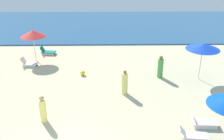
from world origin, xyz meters
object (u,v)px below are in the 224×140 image
object	(u,v)px
beachgoer_1	(160,68)
beachgoer_3	(43,110)
lounge_chair_0_0	(203,122)
umbrella_3	(203,47)
umbrella_1	(33,33)
lounge_chair_1_1	(47,52)
beachgoer_0	(125,83)
lounge_chair_0_1	(193,135)
beach_ball_0	(83,73)
lounge_chair_1_0	(29,63)

from	to	relation	value
beachgoer_1	beachgoer_3	size ratio (longest dim) A/B	1.06
lounge_chair_0_0	umbrella_3	world-z (taller)	umbrella_3
umbrella_3	umbrella_1	bearing A→B (deg)	163.12
lounge_chair_0_0	lounge_chair_1_1	bearing A→B (deg)	47.52
lounge_chair_1_1	umbrella_3	xyz separation A→B (m)	(11.80, -5.15, 2.22)
lounge_chair_0_0	umbrella_3	bearing A→B (deg)	-11.26
umbrella_3	beachgoer_0	xyz separation A→B (m)	(-5.42, -2.02, -1.71)
lounge_chair_0_1	beachgoer_3	size ratio (longest dim) A/B	0.95
lounge_chair_1_1	beachgoer_0	size ratio (longest dim) A/B	0.82
umbrella_1	beachgoer_1	xyz separation A→B (m)	(9.77, -3.42, -1.56)
lounge_chair_0_0	beach_ball_0	distance (m)	9.37
lounge_chair_1_1	beachgoer_3	distance (m)	10.32
lounge_chair_1_1	beachgoer_3	world-z (taller)	beachgoer_3
beachgoer_3	beachgoer_1	bearing A→B (deg)	172.17
lounge_chair_1_1	beach_ball_0	distance (m)	5.56
lounge_chair_0_0	beachgoer_3	distance (m)	8.51
beach_ball_0	beachgoer_0	bearing A→B (deg)	-43.71
umbrella_1	umbrella_3	bearing A→B (deg)	-16.88
lounge_chair_1_0	beachgoer_3	distance (m)	8.06
lounge_chair_1_1	beach_ball_0	bearing A→B (deg)	-135.16
umbrella_3	lounge_chair_1_0	bearing A→B (deg)	168.72
lounge_chair_0_0	lounge_chair_0_1	bearing A→B (deg)	145.91
beachgoer_3	beachgoer_0	bearing A→B (deg)	168.87
lounge_chair_0_0	beachgoer_3	xyz separation A→B (m)	(-8.47, 0.61, 0.47)
lounge_chair_0_1	beachgoer_1	distance (m)	7.12
umbrella_3	lounge_chair_0_1	bearing A→B (deg)	-109.45
lounge_chair_0_1	lounge_chair_1_1	distance (m)	15.16
umbrella_1	lounge_chair_1_0	world-z (taller)	umbrella_1
lounge_chair_1_0	lounge_chair_1_1	size ratio (longest dim) A/B	0.96
lounge_chair_0_1	beach_ball_0	bearing A→B (deg)	46.08
lounge_chair_1_0	beach_ball_0	size ratio (longest dim) A/B	3.58
umbrella_3	beach_ball_0	bearing A→B (deg)	174.65
beachgoer_3	lounge_chair_1_1	bearing A→B (deg)	-124.09
beach_ball_0	beachgoer_1	bearing A→B (deg)	-4.19
umbrella_3	lounge_chair_0_0	bearing A→B (deg)	-105.01
beachgoer_0	lounge_chair_1_0	bearing A→B (deg)	156.97
beachgoer_1	lounge_chair_0_1	bearing A→B (deg)	23.40
beach_ball_0	umbrella_3	bearing A→B (deg)	-5.35
lounge_chair_0_0	lounge_chair_1_1	size ratio (longest dim) A/B	1.07
lounge_chair_1_0	beachgoer_0	size ratio (longest dim) A/B	0.79
lounge_chair_0_1	umbrella_1	bearing A→B (deg)	51.43
lounge_chair_0_1	beach_ball_0	xyz separation A→B (m)	(-5.98, 7.51, -0.09)
lounge_chair_1_0	beach_ball_0	bearing A→B (deg)	-106.14
lounge_chair_1_0	lounge_chair_1_1	xyz separation A→B (m)	(0.97, 2.60, -0.00)
umbrella_1	lounge_chair_0_1	bearing A→B (deg)	-46.11
umbrella_1	beach_ball_0	xyz separation A→B (m)	(4.14, -3.01, -2.14)
beachgoer_3	lounge_chair_0_0	bearing A→B (deg)	131.60
beachgoer_1	beachgoer_3	bearing A→B (deg)	-32.90
lounge_chair_0_0	lounge_chair_0_1	distance (m)	1.42
beachgoer_0	umbrella_1	bearing A→B (deg)	149.42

